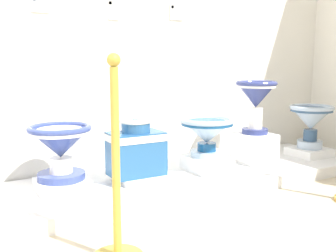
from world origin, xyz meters
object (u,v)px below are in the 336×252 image
object	(u,v)px
antique_toilet_central_ornate	(60,144)
antique_toilet_slender_white	(136,148)
plinth_block_squat_floral	(254,148)
stanchion_post_near_left	(117,201)
antique_toilet_tall_cobalt	(207,131)
plinth_block_tall_cobalt	(206,163)
info_placard_second	(40,4)
plinth_block_slender_white	(136,177)
plinth_block_central_ornate	(62,184)
plinth_block_pale_glazed	(309,152)
info_placard_third	(114,9)
info_placard_fourth	(176,12)
antique_toilet_squat_floral	(256,97)
antique_toilet_pale_glazed	(311,119)

from	to	relation	value
antique_toilet_central_ornate	antique_toilet_slender_white	xyz separation A→B (m)	(0.53, -0.05, -0.07)
plinth_block_squat_floral	stanchion_post_near_left	bearing A→B (deg)	-151.60
antique_toilet_tall_cobalt	plinth_block_tall_cobalt	bearing A→B (deg)	45.00
antique_toilet_tall_cobalt	info_placard_second	distance (m)	1.55
plinth_block_tall_cobalt	plinth_block_slender_white	bearing A→B (deg)	177.87
plinth_block_slender_white	antique_toilet_slender_white	world-z (taller)	antique_toilet_slender_white
plinth_block_central_ornate	plinth_block_pale_glazed	bearing A→B (deg)	-3.30
plinth_block_slender_white	info_placard_second	size ratio (longest dim) A/B	2.36
plinth_block_squat_floral	plinth_block_tall_cobalt	bearing A→B (deg)	-176.75
antique_toilet_slender_white	antique_toilet_tall_cobalt	distance (m)	0.61
info_placard_third	stanchion_post_near_left	bearing A→B (deg)	-112.07
info_placard_third	info_placard_fourth	world-z (taller)	same
antique_toilet_central_ornate	antique_toilet_slender_white	bearing A→B (deg)	-5.81
plinth_block_central_ornate	antique_toilet_slender_white	world-z (taller)	antique_toilet_slender_white
antique_toilet_slender_white	plinth_block_squat_floral	size ratio (longest dim) A/B	1.30
plinth_block_squat_floral	info_placard_third	bearing A→B (deg)	158.10
antique_toilet_squat_floral	info_placard_fourth	xyz separation A→B (m)	(-0.53, 0.44, 0.71)
plinth_block_pale_glazed	antique_toilet_slender_white	bearing A→B (deg)	177.48
plinth_block_slender_white	antique_toilet_squat_floral	distance (m)	1.25
plinth_block_pale_glazed	antique_toilet_central_ornate	bearing A→B (deg)	176.70
antique_toilet_pale_glazed	antique_toilet_tall_cobalt	bearing A→B (deg)	177.27
plinth_block_squat_floral	info_placard_fourth	xyz separation A→B (m)	(-0.53, 0.44, 1.15)
info_placard_third	stanchion_post_near_left	xyz separation A→B (m)	(-0.54, -1.33, -1.06)
plinth_block_central_ornate	info_placard_fourth	size ratio (longest dim) A/B	2.51
info_placard_fourth	antique_toilet_central_ornate	bearing A→B (deg)	-160.78
info_placard_third	info_placard_fourth	distance (m)	0.57
plinth_block_slender_white	antique_toilet_slender_white	distance (m)	0.22
antique_toilet_tall_cobalt	antique_toilet_pale_glazed	size ratio (longest dim) A/B	1.07
antique_toilet_slender_white	plinth_block_pale_glazed	size ratio (longest dim) A/B	1.28
antique_toilet_central_ornate	plinth_block_squat_floral	distance (m)	1.67
plinth_block_slender_white	antique_toilet_slender_white	xyz separation A→B (m)	(0.00, 0.00, 0.22)
plinth_block_pale_glazed	stanchion_post_near_left	size ratio (longest dim) A/B	0.33
info_placard_third	antique_toilet_squat_floral	bearing A→B (deg)	-21.90
antique_toilet_slender_white	plinth_block_tall_cobalt	size ratio (longest dim) A/B	1.15
antique_toilet_central_ornate	stanchion_post_near_left	bearing A→B (deg)	-88.63
plinth_block_pale_glazed	stanchion_post_near_left	xyz separation A→B (m)	(-2.23, -0.80, 0.17)
antique_toilet_central_ornate	antique_toilet_squat_floral	size ratio (longest dim) A/B	0.93
antique_toilet_central_ornate	plinth_block_pale_glazed	size ratio (longest dim) A/B	1.29
info_placard_third	plinth_block_central_ornate	bearing A→B (deg)	-144.83
antique_toilet_central_ornate	info_placard_second	bearing A→B (deg)	90.06
plinth_block_pale_glazed	stanchion_post_near_left	world-z (taller)	stanchion_post_near_left
info_placard_third	antique_toilet_tall_cobalt	bearing A→B (deg)	-39.25
info_placard_second	stanchion_post_near_left	distance (m)	1.70
info_placard_third	stanchion_post_near_left	distance (m)	1.78
antique_toilet_slender_white	stanchion_post_near_left	world-z (taller)	stanchion_post_near_left
antique_toilet_central_ornate	stanchion_post_near_left	xyz separation A→B (m)	(0.02, -0.93, -0.11)
antique_toilet_squat_floral	info_placard_third	distance (m)	1.37
plinth_block_tall_cobalt	stanchion_post_near_left	world-z (taller)	stanchion_post_near_left
antique_toilet_tall_cobalt	info_placard_third	size ratio (longest dim) A/B	2.69
antique_toilet_slender_white	plinth_block_tall_cobalt	bearing A→B (deg)	-2.13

